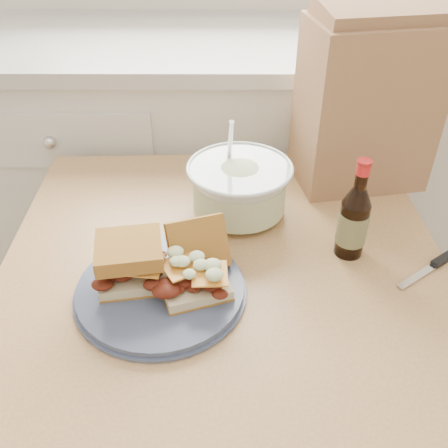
{
  "coord_description": "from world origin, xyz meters",
  "views": [
    {
      "loc": [
        -0.03,
        0.18,
        1.38
      ],
      "look_at": [
        -0.03,
        0.94,
        0.81
      ],
      "focal_mm": 40.0,
      "sensor_mm": 36.0,
      "label": 1
    }
  ],
  "objects_px": {
    "plate": "(161,290)",
    "coleslaw_bowl": "(239,190)",
    "beer_bottle": "(354,220)",
    "paper_bag": "(366,105)",
    "dining_table": "(225,302)"
  },
  "relations": [
    {
      "from": "plate",
      "to": "coleslaw_bowl",
      "type": "bearing_deg",
      "value": 60.19
    },
    {
      "from": "beer_bottle",
      "to": "paper_bag",
      "type": "distance_m",
      "value": 0.32
    },
    {
      "from": "beer_bottle",
      "to": "dining_table",
      "type": "bearing_deg",
      "value": -179.99
    },
    {
      "from": "plate",
      "to": "paper_bag",
      "type": "height_order",
      "value": "paper_bag"
    },
    {
      "from": "plate",
      "to": "beer_bottle",
      "type": "distance_m",
      "value": 0.39
    },
    {
      "from": "plate",
      "to": "paper_bag",
      "type": "distance_m",
      "value": 0.62
    },
    {
      "from": "paper_bag",
      "to": "plate",
      "type": "bearing_deg",
      "value": -147.06
    },
    {
      "from": "coleslaw_bowl",
      "to": "beer_bottle",
      "type": "xyz_separation_m",
      "value": [
        0.22,
        -0.14,
        0.02
      ]
    },
    {
      "from": "plate",
      "to": "beer_bottle",
      "type": "relative_size",
      "value": 1.44
    },
    {
      "from": "dining_table",
      "to": "coleslaw_bowl",
      "type": "distance_m",
      "value": 0.24
    },
    {
      "from": "coleslaw_bowl",
      "to": "dining_table",
      "type": "bearing_deg",
      "value": -100.3
    },
    {
      "from": "plate",
      "to": "coleslaw_bowl",
      "type": "height_order",
      "value": "coleslaw_bowl"
    },
    {
      "from": "dining_table",
      "to": "paper_bag",
      "type": "relative_size",
      "value": 2.4
    },
    {
      "from": "beer_bottle",
      "to": "plate",
      "type": "bearing_deg",
      "value": -169.93
    },
    {
      "from": "beer_bottle",
      "to": "paper_bag",
      "type": "bearing_deg",
      "value": 68.14
    }
  ]
}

